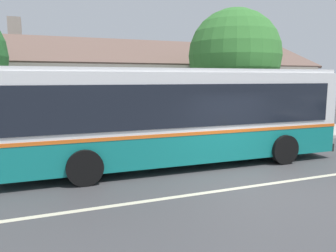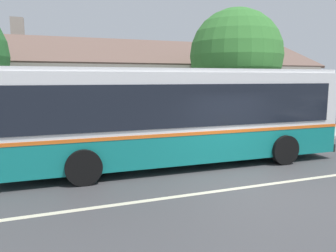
# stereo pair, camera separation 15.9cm
# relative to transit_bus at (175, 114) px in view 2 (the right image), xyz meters

# --- Properties ---
(ground_plane) EXTENTS (300.00, 300.00, 0.00)m
(ground_plane) POSITION_rel_transit_bus_xyz_m (1.24, -2.90, -1.71)
(ground_plane) COLOR #424244
(sidewalk_far) EXTENTS (60.00, 3.00, 0.15)m
(sidewalk_far) POSITION_rel_transit_bus_xyz_m (1.24, 3.10, -1.64)
(sidewalk_far) COLOR #ADAAA3
(sidewalk_far) RESTS_ON ground
(lane_divider_stripe) EXTENTS (60.00, 0.16, 0.01)m
(lane_divider_stripe) POSITION_rel_transit_bus_xyz_m (1.24, -2.90, -1.71)
(lane_divider_stripe) COLOR beige
(lane_divider_stripe) RESTS_ON ground
(community_building) EXTENTS (23.18, 8.43, 6.29)m
(community_building) POSITION_rel_transit_bus_xyz_m (0.89, 10.16, 0.20)
(community_building) COLOR gray
(community_building) RESTS_ON ground
(transit_bus) EXTENTS (11.41, 2.92, 3.19)m
(transit_bus) POSITION_rel_transit_bus_xyz_m (0.00, 0.00, 0.00)
(transit_bus) COLOR #147F7A
(transit_bus) RESTS_ON ground
(street_tree_primary) EXTENTS (4.41, 4.41, 6.17)m
(street_tree_primary) POSITION_rel_transit_bus_xyz_m (4.54, 3.78, 2.09)
(street_tree_primary) COLOR #4C3828
(street_tree_primary) RESTS_ON ground
(bus_stop_sign) EXTENTS (0.36, 0.07, 2.40)m
(bus_stop_sign) POSITION_rel_transit_bus_xyz_m (7.46, 2.09, -0.07)
(bus_stop_sign) COLOR gray
(bus_stop_sign) RESTS_ON sidewalk_far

